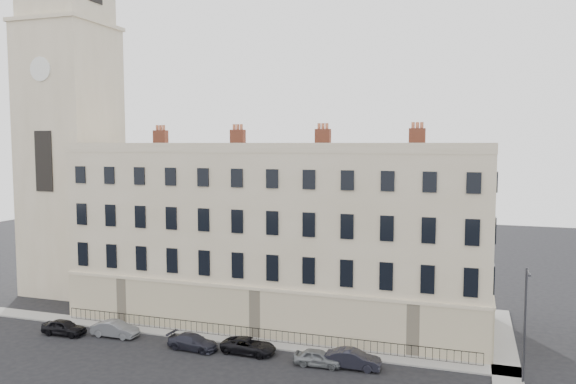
# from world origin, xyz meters

# --- Properties ---
(ground) EXTENTS (160.00, 160.00, 0.00)m
(ground) POSITION_xyz_m (0.00, 0.00, 0.00)
(ground) COLOR black
(ground) RESTS_ON ground
(terrace) EXTENTS (36.22, 12.22, 17.00)m
(terrace) POSITION_xyz_m (-5.97, 11.97, 7.50)
(terrace) COLOR #C7B694
(terrace) RESTS_ON ground
(church_tower) EXTENTS (8.00, 8.13, 44.00)m
(church_tower) POSITION_xyz_m (-30.00, 14.00, 18.66)
(church_tower) COLOR #C7B694
(church_tower) RESTS_ON ground
(pavement_terrace) EXTENTS (48.00, 2.00, 0.12)m
(pavement_terrace) POSITION_xyz_m (-10.00, 5.00, 0.06)
(pavement_terrace) COLOR gray
(pavement_terrace) RESTS_ON ground
(pavement_east_return) EXTENTS (2.00, 24.00, 0.12)m
(pavement_east_return) POSITION_xyz_m (13.00, 8.00, 0.06)
(pavement_east_return) COLOR gray
(pavement_east_return) RESTS_ON ground
(railings) EXTENTS (35.00, 0.04, 0.96)m
(railings) POSITION_xyz_m (-6.00, 5.40, 0.55)
(railings) COLOR black
(railings) RESTS_ON ground
(car_a) EXTENTS (3.76, 1.58, 1.27)m
(car_a) POSITION_xyz_m (-21.29, 1.78, 0.64)
(car_a) COLOR black
(car_a) RESTS_ON ground
(car_b) EXTENTS (3.92, 1.42, 1.28)m
(car_b) POSITION_xyz_m (-17.00, 2.71, 0.64)
(car_b) COLOR slate
(car_b) RESTS_ON ground
(car_c) EXTENTS (4.16, 1.95, 1.17)m
(car_c) POSITION_xyz_m (-9.62, 2.14, 0.59)
(car_c) COLOR #21222C
(car_c) RESTS_ON ground
(car_d) EXTENTS (4.26, 2.11, 1.16)m
(car_d) POSITION_xyz_m (-5.25, 2.73, 0.58)
(car_d) COLOR black
(car_d) RESTS_ON ground
(car_e) EXTENTS (3.52, 1.52, 1.18)m
(car_e) POSITION_xyz_m (0.34, 2.06, 0.59)
(car_e) COLOR slate
(car_e) RESTS_ON ground
(car_f) EXTENTS (3.97, 1.45, 1.30)m
(car_f) POSITION_xyz_m (2.77, 2.43, 0.65)
(car_f) COLOR black
(car_f) RESTS_ON ground
(streetlamp) EXTENTS (0.20, 1.67, 7.72)m
(streetlamp) POSITION_xyz_m (13.91, 3.33, 4.28)
(streetlamp) COLOR #323237
(streetlamp) RESTS_ON ground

